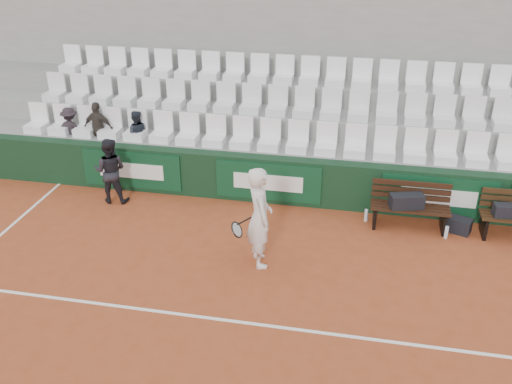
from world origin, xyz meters
name	(u,v)px	position (x,y,z in m)	size (l,w,h in m)	color
ground	(236,322)	(0.00, 0.00, 0.00)	(80.00, 80.00, 0.00)	#9D4423
court_baseline	(236,322)	(0.00, 0.00, 0.00)	(18.00, 0.06, 0.01)	white
back_barrier	(282,181)	(0.07, 3.99, 0.50)	(18.00, 0.34, 1.00)	#10321B
grandstand_tier_front	(284,168)	(0.00, 4.62, 0.50)	(18.00, 0.95, 1.00)	gray
grandstand_tier_mid	(290,142)	(0.00, 5.58, 0.72)	(18.00, 0.95, 1.45)	gray
grandstand_tier_back	(296,120)	(0.00, 6.53, 0.95)	(18.00, 0.95, 1.90)	gray
grandstand_rear_wall	(301,63)	(0.00, 7.15, 2.20)	(18.00, 0.30, 4.40)	gray
seat_row_front	(283,136)	(0.00, 4.45, 1.31)	(11.90, 0.44, 0.63)	white
seat_row_mid	(290,102)	(0.00, 5.40, 1.77)	(11.90, 0.44, 0.63)	white
seat_row_back	(297,70)	(0.00, 6.35, 2.21)	(11.90, 0.44, 0.63)	white
bench_left	(409,217)	(2.66, 3.42, 0.23)	(1.50, 0.56, 0.45)	black
sports_bag_left	(407,201)	(2.57, 3.38, 0.59)	(0.64, 0.27, 0.27)	black
sports_bag_right	(508,210)	(4.41, 3.40, 0.57)	(0.51, 0.24, 0.24)	black
sports_bag_ground	(458,225)	(3.59, 3.44, 0.14)	(0.47, 0.29, 0.29)	black
water_bottle_near	(366,215)	(1.84, 3.51, 0.13)	(0.07, 0.07, 0.26)	silver
water_bottle_far	(446,232)	(3.35, 3.14, 0.12)	(0.07, 0.07, 0.25)	silver
tennis_player	(259,217)	(0.03, 1.65, 0.91)	(0.83, 0.79, 1.83)	silver
ball_kid	(110,171)	(-3.46, 3.34, 0.71)	(0.69, 0.53, 1.41)	black
spectator_a	(68,111)	(-4.88, 4.50, 1.53)	(0.68, 0.39, 1.05)	black
spectator_b	(96,109)	(-4.19, 4.50, 1.61)	(0.71, 0.30, 1.22)	#352F2A
spectator_c	(135,115)	(-3.30, 4.50, 1.54)	(0.53, 0.41, 1.08)	#1E242E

